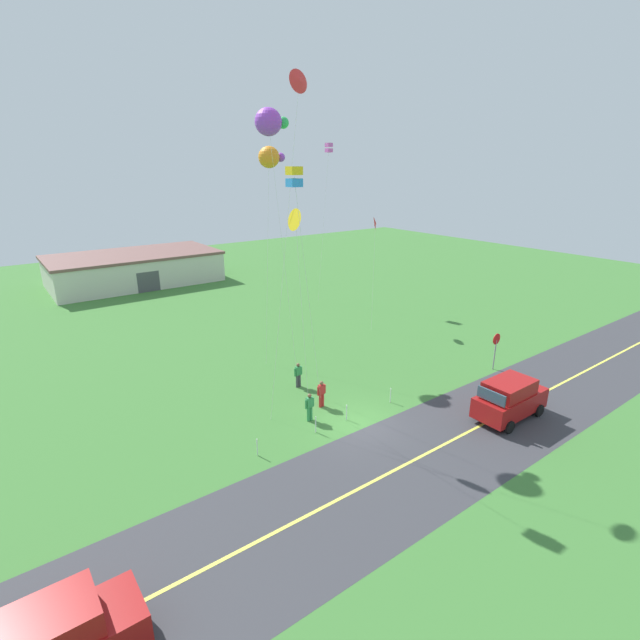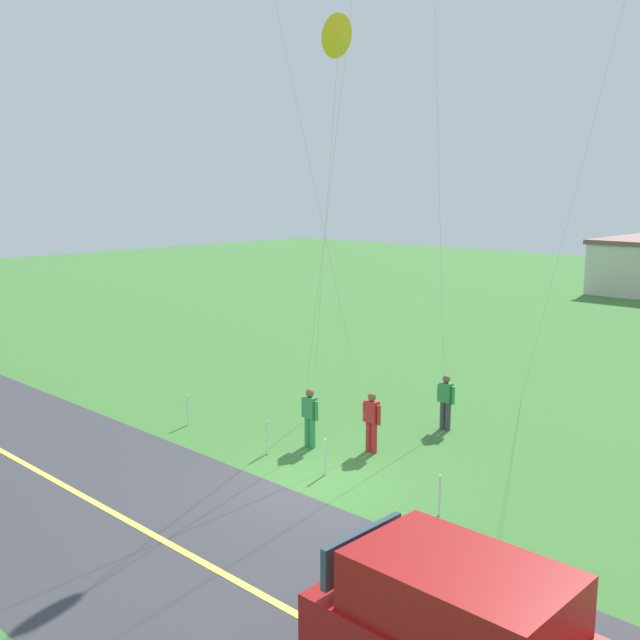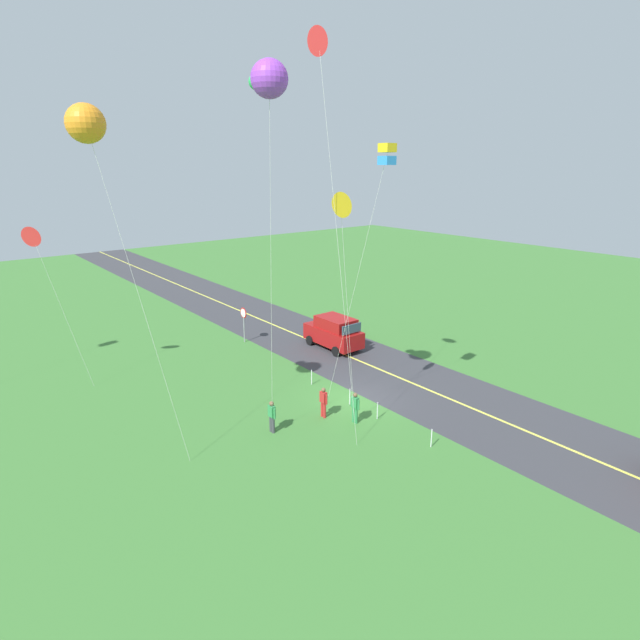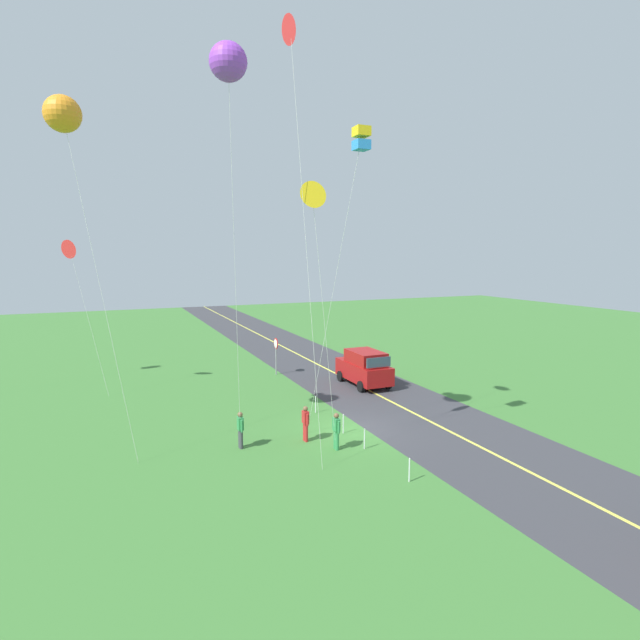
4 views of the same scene
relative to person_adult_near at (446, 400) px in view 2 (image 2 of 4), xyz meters
The scene contains 11 objects.
ground_plane 5.62m from the person_adult_near, 88.82° to the right, with size 120.00×120.00×0.10m, color #3D7533.
asphalt_road 9.59m from the person_adult_near, 89.32° to the right, with size 120.00×7.00×0.00m, color #38383D.
road_centre_stripe 9.59m from the person_adult_near, 89.32° to the right, with size 120.00×0.16×0.00m, color #E5E04C.
person_adult_near is the anchor object (origin of this frame).
person_adult_companion 2.88m from the person_adult_near, 96.92° to the right, with size 0.58×0.22×1.60m.
person_child_watcher 4.11m from the person_adult_near, 115.50° to the right, with size 0.58×0.22×1.60m.
kite_yellow_high 10.18m from the person_adult_near, 123.70° to the right, with size 0.42×1.63×11.14m.
fence_post_0 7.43m from the person_adult_near, 139.23° to the right, with size 0.05×0.05×0.90m, color silver.
fence_post_1 5.34m from the person_adult_near, 114.36° to the right, with size 0.05×0.05×0.90m, color silver.
fence_post_2 4.87m from the person_adult_near, 91.57° to the right, with size 0.05×0.05×0.90m, color silver.
fence_post_3 5.81m from the person_adult_near, 56.75° to the right, with size 0.05×0.05×0.90m, color silver.
Camera 2 is at (11.56, -11.83, 6.87)m, focal length 42.27 mm.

